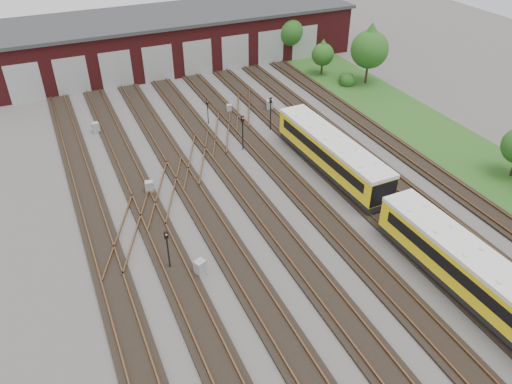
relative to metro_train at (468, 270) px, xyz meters
name	(u,v)px	position (x,y,z in m)	size (l,w,h in m)	color
ground	(312,238)	(-6.00, 8.60, -1.83)	(120.00, 120.00, 0.00)	#43413F
track_network	(306,233)	(-6.17, 9.19, -1.73)	(30.40, 70.00, 0.33)	black
maintenance_shed	(160,40)	(-6.01, 48.58, 1.37)	(51.00, 12.50, 6.35)	#4F1315
grass_verge	(428,131)	(13.00, 18.60, -1.81)	(8.00, 55.00, 0.05)	#21531B
metro_train	(468,270)	(0.00, 0.00, 0.00)	(2.95, 46.28, 2.94)	black
signal_mast_0	(167,245)	(-16.26, 9.70, 0.17)	(0.26, 0.25, 3.12)	black
signal_mast_1	(208,109)	(-6.53, 29.24, -0.19)	(0.23, 0.21, 2.56)	black
signal_mast_2	(271,110)	(-1.30, 25.37, 0.36)	(0.31, 0.30, 3.43)	black
signal_mast_3	(243,128)	(-5.42, 22.72, 0.37)	(0.30, 0.28, 3.44)	black
relay_cabinet_0	(150,187)	(-15.21, 19.17, -1.29)	(0.65, 0.54, 1.08)	#929597
relay_cabinet_1	(96,128)	(-17.40, 31.93, -1.30)	(0.65, 0.54, 1.08)	#929597
relay_cabinet_2	(200,268)	(-14.57, 8.34, -1.27)	(0.68, 0.57, 1.13)	#929597
relay_cabinet_3	(270,105)	(0.65, 29.58, -1.27)	(0.68, 0.57, 1.14)	#929597
relay_cabinet_4	(229,109)	(-3.58, 30.83, -1.38)	(0.55, 0.45, 0.91)	#929597
tree_0	(288,27)	(10.00, 43.60, 2.38)	(3.95, 3.95, 6.55)	black
tree_1	(323,52)	(11.18, 36.48, 1.08)	(2.74, 2.74, 4.54)	black
tree_2	(370,45)	(14.59, 31.79, 2.86)	(4.41, 4.41, 7.31)	black
bush_1	(344,76)	(12.47, 33.26, -1.16)	(1.35, 1.35, 1.35)	#1B4A15
bush_2	(348,78)	(12.21, 32.13, -0.94)	(1.79, 1.79, 1.79)	#1B4A15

